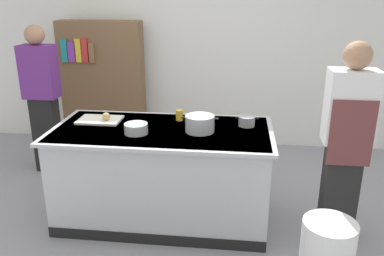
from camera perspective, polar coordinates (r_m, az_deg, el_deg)
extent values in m
plane|color=gray|center=(3.97, -4.02, -12.49)|extent=(10.00, 10.00, 0.00)
cube|color=white|center=(5.48, -0.29, 13.18)|extent=(6.40, 0.12, 3.00)
cube|color=#B7BABF|center=(3.75, -4.18, -6.64)|extent=(1.90, 0.90, 0.90)
cube|color=#B7BABF|center=(3.58, -4.35, -0.37)|extent=(1.98, 0.98, 0.03)
cube|color=black|center=(3.57, -5.42, -15.62)|extent=(1.90, 0.01, 0.10)
cube|color=silver|center=(3.88, -13.05, 1.14)|extent=(0.40, 0.28, 0.02)
sphere|color=tan|center=(3.82, -12.19, 1.64)|extent=(0.07, 0.07, 0.07)
cylinder|color=#B7BABF|center=(3.48, 1.13, 0.63)|extent=(0.26, 0.26, 0.15)
cube|color=black|center=(3.48, -1.20, 1.51)|extent=(0.04, 0.02, 0.01)
cube|color=black|center=(3.45, 3.50, 1.34)|extent=(0.04, 0.02, 0.01)
cylinder|color=#99999E|center=(3.67, 7.83, 0.98)|extent=(0.15, 0.15, 0.09)
cube|color=black|center=(3.66, 6.45, 1.51)|extent=(0.04, 0.02, 0.01)
cube|color=black|center=(3.66, 9.25, 1.40)|extent=(0.04, 0.02, 0.01)
cylinder|color=#B7BABF|center=(3.48, -8.02, -0.08)|extent=(0.20, 0.20, 0.09)
cylinder|color=yellow|center=(3.79, -1.82, 1.84)|extent=(0.07, 0.07, 0.10)
cylinder|color=white|center=(3.16, 18.68, -16.90)|extent=(0.38, 0.38, 0.55)
cube|color=black|center=(3.67, 20.29, -8.48)|extent=(0.28, 0.20, 0.90)
cube|color=white|center=(3.41, 21.75, 2.79)|extent=(0.38, 0.24, 0.60)
sphere|color=#A87A5B|center=(3.32, 22.63, 9.57)|extent=(0.22, 0.22, 0.22)
cube|color=brown|center=(3.34, 21.88, -0.78)|extent=(0.34, 0.02, 0.54)
cube|color=black|center=(5.05, -20.01, -0.80)|extent=(0.28, 0.20, 0.90)
cube|color=#642A7F|center=(4.86, -21.02, 7.53)|extent=(0.38, 0.24, 0.60)
sphere|color=#A87A5B|center=(4.80, -21.62, 12.31)|extent=(0.22, 0.22, 0.22)
cube|color=brown|center=(5.56, -12.58, 6.01)|extent=(1.10, 0.28, 1.70)
cube|color=teal|center=(5.48, -17.81, 10.51)|extent=(0.08, 0.03, 0.29)
cube|color=purple|center=(5.45, -16.87, 10.36)|extent=(0.09, 0.03, 0.26)
cube|color=yellow|center=(5.41, -15.95, 10.60)|extent=(0.08, 0.03, 0.30)
cube|color=red|center=(5.38, -15.10, 10.66)|extent=(0.08, 0.03, 0.30)
cube|color=brown|center=(5.35, -14.17, 10.41)|extent=(0.07, 0.03, 0.25)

